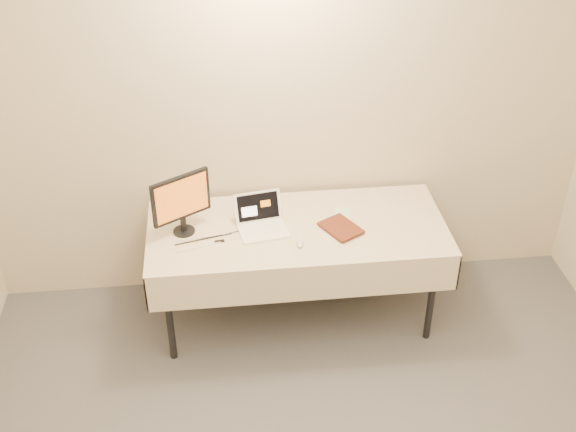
{
  "coord_description": "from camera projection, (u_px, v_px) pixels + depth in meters",
  "views": [
    {
      "loc": [
        -0.47,
        -1.6,
        3.31
      ],
      "look_at": [
        -0.06,
        1.99,
        0.86
      ],
      "focal_mm": 45.0,
      "sensor_mm": 36.0,
      "label": 1
    }
  ],
  "objects": [
    {
      "name": "back_wall",
      "position": [
        289.0,
        106.0,
        4.52
      ],
      "size": [
        4.0,
        0.1,
        2.7
      ],
      "primitive_type": "cube",
      "color": "beige",
      "rests_on": "ground"
    },
    {
      "name": "table",
      "position": [
        297.0,
        235.0,
        4.52
      ],
      "size": [
        1.86,
        0.81,
        0.74
      ],
      "color": "black",
      "rests_on": "ground"
    },
    {
      "name": "laptop",
      "position": [
        261.0,
        221.0,
        4.45
      ],
      "size": [
        0.33,
        0.32,
        0.2
      ],
      "rotation": [
        0.0,
        0.0,
        0.17
      ],
      "color": "white",
      "rests_on": "table"
    },
    {
      "name": "monitor",
      "position": [
        181.0,
        200.0,
        4.31
      ],
      "size": [
        0.34,
        0.22,
        0.4
      ],
      "rotation": [
        0.0,
        0.0,
        0.53
      ],
      "color": "black",
      "rests_on": "table"
    },
    {
      "name": "book",
      "position": [
        330.0,
        218.0,
        4.34
      ],
      "size": [
        0.17,
        0.11,
        0.25
      ],
      "primitive_type": "imported",
      "rotation": [
        0.0,
        0.0,
        0.51
      ],
      "color": "maroon",
      "rests_on": "table"
    },
    {
      "name": "alarm_clock",
      "position": [
        264.0,
        205.0,
        4.65
      ],
      "size": [
        0.13,
        0.09,
        0.05
      ],
      "rotation": [
        0.0,
        0.0,
        0.36
      ],
      "color": "black",
      "rests_on": "table"
    },
    {
      "name": "clicker",
      "position": [
        300.0,
        243.0,
        4.33
      ],
      "size": [
        0.06,
        0.1,
        0.02
      ],
      "primitive_type": "ellipsoid",
      "rotation": [
        0.0,
        0.0,
        -0.13
      ],
      "color": "silver",
      "rests_on": "table"
    },
    {
      "name": "paper_form",
      "position": [
        342.0,
        218.0,
        4.56
      ],
      "size": [
        0.14,
        0.25,
        0.0
      ],
      "primitive_type": "cube",
      "rotation": [
        0.0,
        0.0,
        -0.21
      ],
      "color": "#B9E9BD",
      "rests_on": "table"
    },
    {
      "name": "usb_dongle",
      "position": [
        219.0,
        241.0,
        4.35
      ],
      "size": [
        0.06,
        0.02,
        0.01
      ],
      "primitive_type": "cube",
      "rotation": [
        0.0,
        0.0,
        0.11
      ],
      "color": "black",
      "rests_on": "table"
    }
  ]
}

